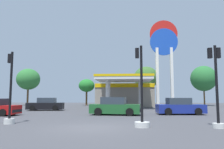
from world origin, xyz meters
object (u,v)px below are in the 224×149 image
car_1 (180,107)px  traffic_signal_0 (10,99)px  tree_2 (146,78)px  tree_3 (204,79)px  car_2 (115,107)px  tree_0 (28,79)px  tree_1 (87,86)px  car_0 (46,105)px  traffic_signal_2 (141,105)px  station_pole_sign (164,51)px  traffic_signal_1 (216,91)px

car_1 → traffic_signal_0: size_ratio=0.98×
tree_2 → tree_3: (10.30, 0.54, -0.15)m
car_2 → traffic_signal_0: (-6.04, -6.77, 0.77)m
tree_0 → tree_1: tree_0 is taller
tree_1 → tree_2: tree_2 is taller
traffic_signal_0 → car_0: bearing=101.3°
car_1 → traffic_signal_0: traffic_signal_0 is taller
car_2 → tree_3: tree_3 is taller
car_0 → traffic_signal_0: traffic_signal_0 is taller
car_2 → traffic_signal_2: traffic_signal_2 is taller
car_0 → tree_1: 14.62m
traffic_signal_0 → tree_3: 34.44m
station_pole_sign → tree_0: bearing=166.1°
car_0 → tree_0: bearing=122.2°
traffic_signal_0 → tree_3: (20.85, 27.21, 3.36)m
tree_2 → tree_3: size_ratio=0.98×
tree_3 → station_pole_sign: bearing=-140.2°
traffic_signal_1 → tree_0: size_ratio=0.65×
car_0 → traffic_signal_2: traffic_signal_2 is taller
car_0 → traffic_signal_0: 12.77m
car_0 → traffic_signal_0: (2.50, -12.50, 0.81)m
station_pole_sign → traffic_signal_2: (-4.91, -21.36, -7.44)m
car_1 → traffic_signal_1: (-0.07, -8.57, 1.28)m
car_2 → traffic_signal_0: bearing=-131.8°
station_pole_sign → traffic_signal_2: size_ratio=3.01×
traffic_signal_0 → tree_2: size_ratio=0.63×
tree_0 → tree_3: size_ratio=0.95×
car_1 → traffic_signal_0: 14.21m
tree_2 → traffic_signal_1: bearing=-87.2°
traffic_signal_1 → traffic_signal_2: bearing=179.0°
car_1 → traffic_signal_2: 9.43m
car_1 → car_2: 5.97m
traffic_signal_2 → tree_3: (12.95, 28.05, 3.66)m
station_pole_sign → tree_1: size_ratio=2.79×
tree_0 → station_pole_sign: bearing=-13.9°
tree_0 → tree_3: bearing=1.3°
tree_3 → traffic_signal_1: bearing=-107.7°
car_1 → tree_2: 19.54m
car_0 → car_1: size_ratio=1.01×
station_pole_sign → tree_3: (8.04, 6.69, -3.78)m
traffic_signal_1 → car_0: bearing=137.0°
car_0 → car_2: 10.28m
tree_1 → tree_3: tree_3 is taller
car_1 → car_0: bearing=161.5°
traffic_signal_2 → tree_3: 31.11m
station_pole_sign → tree_1: bearing=154.9°
car_0 → traffic_signal_1: bearing=-43.0°
station_pole_sign → tree_3: station_pole_sign is taller
station_pole_sign → car_2: 17.24m
traffic_signal_0 → tree_2: 28.89m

